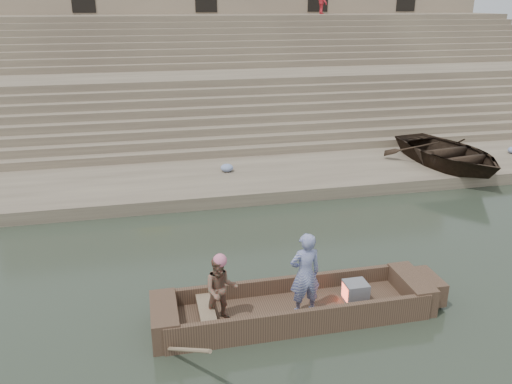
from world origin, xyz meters
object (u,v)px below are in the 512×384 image
object	(u,v)px
main_rowboat	(294,312)
beached_rowboat	(449,153)
standing_man	(305,274)
television	(355,291)
pedestrian	(323,0)
rowing_man	(221,290)

from	to	relation	value
main_rowboat	beached_rowboat	distance (m)	10.72
standing_man	television	bearing A→B (deg)	-175.70
main_rowboat	standing_man	xyz separation A→B (m)	(0.14, -0.19, 0.96)
pedestrian	television	bearing A→B (deg)	159.83
television	beached_rowboat	xyz separation A→B (m)	(6.59, 7.24, 0.46)
rowing_man	pedestrian	size ratio (longest dim) A/B	0.83
rowing_man	pedestrian	distance (m)	25.10
standing_man	pedestrian	xyz separation A→B (m)	(8.14, 22.63, 4.94)
rowing_man	pedestrian	xyz separation A→B (m)	(9.76, 22.55, 5.12)
rowing_man	beached_rowboat	bearing A→B (deg)	39.08
standing_man	rowing_man	bearing A→B (deg)	-7.84
standing_man	pedestrian	world-z (taller)	pedestrian
television	pedestrian	distance (m)	24.16
standing_man	pedestrian	size ratio (longest dim) A/B	1.05
standing_man	pedestrian	bearing A→B (deg)	-114.79
main_rowboat	rowing_man	distance (m)	1.68
rowing_man	television	size ratio (longest dim) A/B	2.92
rowing_man	television	distance (m)	2.80
beached_rowboat	pedestrian	world-z (taller)	pedestrian
standing_man	beached_rowboat	distance (m)	10.72
main_rowboat	pedestrian	bearing A→B (deg)	69.74
standing_man	beached_rowboat	bearing A→B (deg)	-141.14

